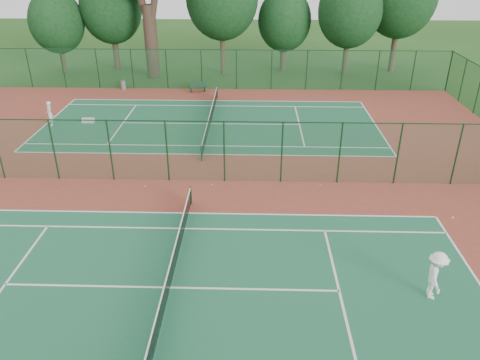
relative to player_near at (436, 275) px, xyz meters
name	(u,v)px	position (x,y,z in m)	size (l,w,h in m)	color
ground	(197,180)	(-9.76, 9.19, -0.99)	(120.00, 120.00, 0.00)	#224D18
red_pad	(197,180)	(-9.76, 9.19, -0.98)	(40.00, 36.00, 0.01)	brown
court_near	(171,288)	(-9.76, 0.19, -0.97)	(23.77, 10.97, 0.01)	#1F6241
court_far	(211,124)	(-9.76, 18.19, -0.97)	(23.77, 10.97, 0.01)	#1D5E3C
fence_north	(219,69)	(-9.76, 27.19, 0.77)	(40.00, 0.09, 3.50)	#184A2B
fence_divider	(196,151)	(-9.76, 9.19, 0.77)	(40.00, 0.09, 3.50)	#174526
tennis_net_near	(170,277)	(-9.76, 0.19, -0.44)	(0.10, 12.90, 0.97)	#13361A
tennis_net_far	(211,117)	(-9.76, 18.19, -0.44)	(0.10, 12.90, 0.97)	#13351E
player_near	(436,275)	(0.00, 0.00, 0.00)	(1.25, 0.72, 1.93)	white
player_far	(50,114)	(-21.15, 17.52, -0.09)	(0.64, 0.42, 1.76)	silver
trash_bin	(123,85)	(-18.26, 26.69, -0.57)	(0.45, 0.45, 0.81)	gray
bench	(198,87)	(-11.55, 26.14, -0.50)	(1.56, 0.89, 0.92)	#11311B
kit_bag	(88,120)	(-18.71, 18.17, -0.81)	(0.88, 0.33, 0.33)	silver
stray_ball_a	(212,185)	(-8.89, 8.65, -0.94)	(0.07, 0.07, 0.07)	yellow
stray_ball_b	(320,185)	(-3.02, 8.79, -0.94)	(0.07, 0.07, 0.07)	yellow
stray_ball_c	(145,186)	(-12.46, 8.34, -0.94)	(0.07, 0.07, 0.07)	#E6F438
evergreen_row	(229,72)	(-9.26, 33.44, -0.99)	(39.00, 5.00, 12.00)	black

